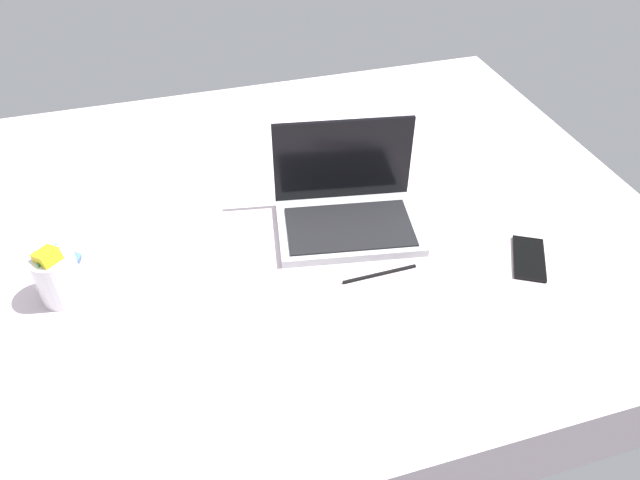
% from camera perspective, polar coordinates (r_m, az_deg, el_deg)
% --- Properties ---
extents(bed_mattress, '(1.80, 1.40, 0.18)m').
position_cam_1_polar(bed_mattress, '(1.50, -3.72, -0.31)').
color(bed_mattress, silver).
rests_on(bed_mattress, ground).
extents(laptop, '(0.36, 0.28, 0.23)m').
position_cam_1_polar(laptop, '(1.40, 2.60, 3.19)').
color(laptop, '#B7BABC').
rests_on(laptop, bed_mattress).
extents(snack_cup, '(0.10, 0.09, 0.14)m').
position_cam_1_polar(snack_cup, '(1.31, -23.99, -3.09)').
color(snack_cup, silver).
rests_on(snack_cup, bed_mattress).
extents(cell_phone, '(0.13, 0.16, 0.01)m').
position_cam_1_polar(cell_phone, '(1.40, 19.52, -1.67)').
color(cell_phone, black).
rests_on(cell_phone, bed_mattress).
extents(charger_cable, '(0.17, 0.01, 0.01)m').
position_cam_1_polar(charger_cable, '(1.29, 5.79, -3.30)').
color(charger_cable, black).
rests_on(charger_cable, bed_mattress).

